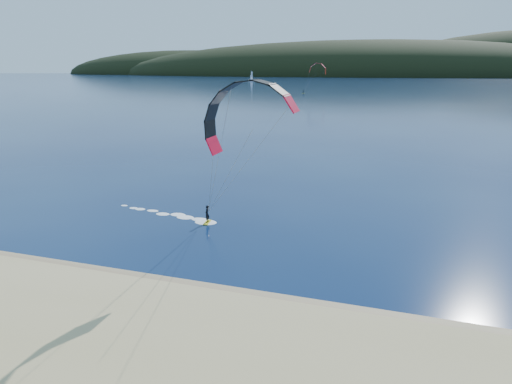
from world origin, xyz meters
TOP-DOWN VIEW (x-y plane):
  - ground at (0.00, 0.00)m, footprint 1800.00×1800.00m
  - wet_sand at (0.00, 4.50)m, footprint 220.00×2.50m
  - headland at (0.63, 745.28)m, footprint 1200.00×310.00m
  - kitesurfer_near at (0.56, 11.10)m, footprint 20.13×8.02m
  - kitesurfer_far at (-27.12, 206.20)m, footprint 12.73×5.91m
  - sailboat at (-124.73, 401.84)m, footprint 7.70×4.99m

SIDE VIEW (x-z plane):
  - ground at x=0.00m, z-range 0.00..0.00m
  - headland at x=0.63m, z-range -70.00..70.00m
  - wet_sand at x=0.00m, z-range 0.00..0.10m
  - sailboat at x=-124.73m, z-range -4.58..6.16m
  - kitesurfer_near at x=0.56m, z-range 2.40..15.00m
  - kitesurfer_far at x=-27.12m, z-range 3.98..17.65m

